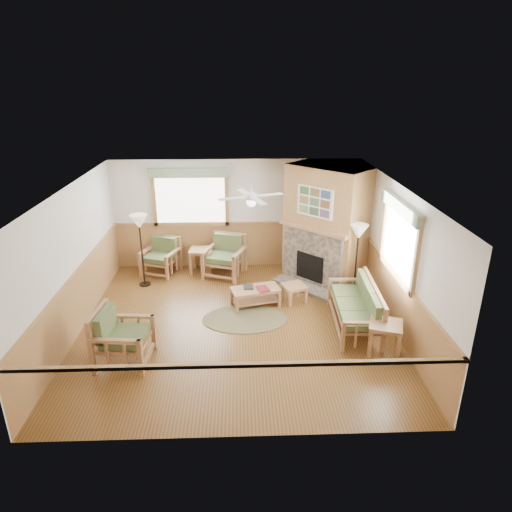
{
  "coord_description": "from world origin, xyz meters",
  "views": [
    {
      "loc": [
        0.08,
        -7.82,
        4.55
      ],
      "look_at": [
        0.4,
        0.7,
        1.15
      ],
      "focal_mm": 32.0,
      "sensor_mm": 36.0,
      "label": 1
    }
  ],
  "objects_px": {
    "sofa": "(355,306)",
    "end_table_chairs": "(202,261)",
    "armchair_left": "(123,336)",
    "armchair_back_right": "(224,257)",
    "footstool": "(294,293)",
    "coffee_table": "(256,297)",
    "armchair_back_left": "(160,257)",
    "floor_lamp_left": "(142,251)",
    "floor_lamp_right": "(356,262)",
    "end_table_sofa": "(384,339)"
  },
  "relations": [
    {
      "from": "armchair_back_left",
      "to": "coffee_table",
      "type": "bearing_deg",
      "value": -17.9
    },
    {
      "from": "sofa",
      "to": "coffee_table",
      "type": "height_order",
      "value": "sofa"
    },
    {
      "from": "coffee_table",
      "to": "floor_lamp_left",
      "type": "xyz_separation_m",
      "value": [
        -2.54,
        1.12,
        0.65
      ]
    },
    {
      "from": "coffee_table",
      "to": "floor_lamp_right",
      "type": "bearing_deg",
      "value": -6.88
    },
    {
      "from": "end_table_sofa",
      "to": "floor_lamp_left",
      "type": "relative_size",
      "value": 0.36
    },
    {
      "from": "coffee_table",
      "to": "floor_lamp_right",
      "type": "height_order",
      "value": "floor_lamp_right"
    },
    {
      "from": "armchair_back_right",
      "to": "armchair_left",
      "type": "relative_size",
      "value": 1.01
    },
    {
      "from": "sofa",
      "to": "end_table_chairs",
      "type": "height_order",
      "value": "sofa"
    },
    {
      "from": "armchair_back_left",
      "to": "end_table_sofa",
      "type": "relative_size",
      "value": 1.43
    },
    {
      "from": "armchair_back_right",
      "to": "armchair_left",
      "type": "height_order",
      "value": "armchair_back_right"
    },
    {
      "from": "armchair_left",
      "to": "floor_lamp_right",
      "type": "height_order",
      "value": "floor_lamp_right"
    },
    {
      "from": "armchair_left",
      "to": "coffee_table",
      "type": "height_order",
      "value": "armchair_left"
    },
    {
      "from": "armchair_back_right",
      "to": "floor_lamp_left",
      "type": "bearing_deg",
      "value": -145.25
    },
    {
      "from": "armchair_back_left",
      "to": "end_table_chairs",
      "type": "relative_size",
      "value": 1.42
    },
    {
      "from": "armchair_back_left",
      "to": "footstool",
      "type": "xyz_separation_m",
      "value": [
        3.08,
        -1.63,
        -0.24
      ]
    },
    {
      "from": "footstool",
      "to": "floor_lamp_left",
      "type": "relative_size",
      "value": 0.26
    },
    {
      "from": "floor_lamp_right",
      "to": "coffee_table",
      "type": "bearing_deg",
      "value": -172.0
    },
    {
      "from": "armchair_back_right",
      "to": "footstool",
      "type": "bearing_deg",
      "value": -23.32
    },
    {
      "from": "footstool",
      "to": "end_table_sofa",
      "type": "bearing_deg",
      "value": -57.05
    },
    {
      "from": "armchair_back_right",
      "to": "floor_lamp_left",
      "type": "height_order",
      "value": "floor_lamp_left"
    },
    {
      "from": "coffee_table",
      "to": "armchair_back_left",
      "type": "bearing_deg",
      "value": 126.77
    },
    {
      "from": "armchair_back_left",
      "to": "end_table_sofa",
      "type": "distance_m",
      "value": 5.74
    },
    {
      "from": "armchair_back_right",
      "to": "footstool",
      "type": "xyz_separation_m",
      "value": [
        1.52,
        -1.45,
        -0.29
      ]
    },
    {
      "from": "end_table_chairs",
      "to": "armchair_left",
      "type": "bearing_deg",
      "value": -105.43
    },
    {
      "from": "sofa",
      "to": "footstool",
      "type": "xyz_separation_m",
      "value": [
        -1.03,
        1.05,
        -0.23
      ]
    },
    {
      "from": "floor_lamp_left",
      "to": "sofa",
      "type": "bearing_deg",
      "value": -24.72
    },
    {
      "from": "end_table_sofa",
      "to": "footstool",
      "type": "bearing_deg",
      "value": 122.95
    },
    {
      "from": "end_table_chairs",
      "to": "floor_lamp_left",
      "type": "relative_size",
      "value": 0.36
    },
    {
      "from": "armchair_left",
      "to": "end_table_chairs",
      "type": "height_order",
      "value": "armchair_left"
    },
    {
      "from": "sofa",
      "to": "end_table_chairs",
      "type": "xyz_separation_m",
      "value": [
        -3.12,
        2.7,
        -0.12
      ]
    },
    {
      "from": "armchair_back_left",
      "to": "armchair_back_right",
      "type": "xyz_separation_m",
      "value": [
        1.56,
        -0.18,
        0.05
      ]
    },
    {
      "from": "footstool",
      "to": "floor_lamp_right",
      "type": "height_order",
      "value": "floor_lamp_right"
    },
    {
      "from": "armchair_back_left",
      "to": "sofa",
      "type": "bearing_deg",
      "value": -12.64
    },
    {
      "from": "sofa",
      "to": "end_table_chairs",
      "type": "distance_m",
      "value": 4.13
    },
    {
      "from": "armchair_back_right",
      "to": "footstool",
      "type": "distance_m",
      "value": 2.12
    },
    {
      "from": "floor_lamp_right",
      "to": "end_table_sofa",
      "type": "bearing_deg",
      "value": -90.0
    },
    {
      "from": "armchair_left",
      "to": "armchair_back_right",
      "type": "bearing_deg",
      "value": -18.79
    },
    {
      "from": "armchair_left",
      "to": "armchair_back_left",
      "type": "bearing_deg",
      "value": 5.01
    },
    {
      "from": "armchair_back_right",
      "to": "footstool",
      "type": "relative_size",
      "value": 2.17
    },
    {
      "from": "armchair_back_left",
      "to": "armchair_left",
      "type": "bearing_deg",
      "value": -70.04
    },
    {
      "from": "sofa",
      "to": "floor_lamp_left",
      "type": "height_order",
      "value": "floor_lamp_left"
    },
    {
      "from": "sofa",
      "to": "end_table_sofa",
      "type": "distance_m",
      "value": 1.04
    },
    {
      "from": "end_table_chairs",
      "to": "footstool",
      "type": "height_order",
      "value": "end_table_chairs"
    },
    {
      "from": "end_table_chairs",
      "to": "footstool",
      "type": "bearing_deg",
      "value": -38.23
    },
    {
      "from": "footstool",
      "to": "end_table_chairs",
      "type": "bearing_deg",
      "value": 141.77
    },
    {
      "from": "coffee_table",
      "to": "footstool",
      "type": "xyz_separation_m",
      "value": [
        0.83,
        0.15,
        -0.0
      ]
    },
    {
      "from": "armchair_back_left",
      "to": "end_table_chairs",
      "type": "height_order",
      "value": "armchair_back_left"
    },
    {
      "from": "armchair_back_right",
      "to": "floor_lamp_right",
      "type": "relative_size",
      "value": 0.58
    },
    {
      "from": "coffee_table",
      "to": "end_table_chairs",
      "type": "xyz_separation_m",
      "value": [
        -1.26,
        1.8,
        0.11
      ]
    },
    {
      "from": "armchair_back_left",
      "to": "floor_lamp_right",
      "type": "relative_size",
      "value": 0.52
    }
  ]
}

